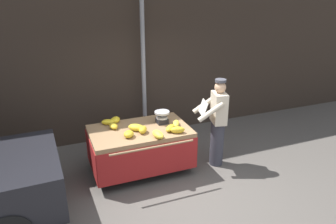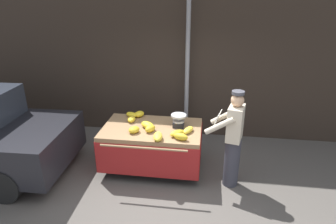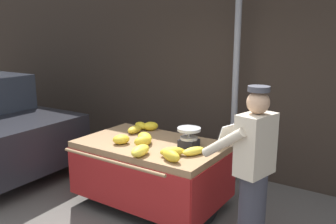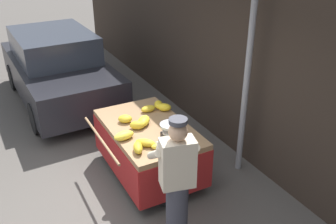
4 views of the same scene
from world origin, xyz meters
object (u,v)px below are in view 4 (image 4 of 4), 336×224
(weighing_scale, at_px, (170,131))
(banana_bunch_9, at_px, (145,143))
(banana_bunch_2, at_px, (125,119))
(banana_bunch_3, at_px, (124,136))
(banana_bunch_6, at_px, (164,107))
(parked_car, at_px, (58,68))
(banana_bunch_7, at_px, (162,147))
(banana_bunch_8, at_px, (148,109))
(banana_bunch_0, at_px, (138,148))
(banana_bunch_4, at_px, (159,105))
(banana_cart, at_px, (148,139))
(vendor_person, at_px, (177,184))
(banana_bunch_5, at_px, (144,121))
(street_pole, at_px, (248,69))
(banana_bunch_1, at_px, (137,125))

(weighing_scale, relative_size, banana_bunch_9, 1.01)
(banana_bunch_2, relative_size, banana_bunch_3, 0.70)
(banana_bunch_2, distance_m, banana_bunch_6, 0.70)
(banana_bunch_2, distance_m, parked_car, 3.18)
(weighing_scale, relative_size, banana_bunch_6, 1.30)
(banana_bunch_3, bearing_deg, banana_bunch_7, 35.77)
(banana_bunch_2, distance_m, banana_bunch_9, 0.76)
(banana_bunch_7, height_order, parked_car, parked_car)
(banana_bunch_8, bearing_deg, banana_bunch_0, -31.61)
(banana_bunch_4, bearing_deg, banana_bunch_8, -75.59)
(banana_cart, height_order, weighing_scale, weighing_scale)
(banana_bunch_9, height_order, parked_car, parked_car)
(banana_bunch_2, bearing_deg, banana_bunch_4, 108.02)
(banana_cart, height_order, banana_bunch_6, banana_bunch_6)
(vendor_person, bearing_deg, banana_bunch_0, -173.24)
(weighing_scale, xyz_separation_m, banana_bunch_5, (-0.55, -0.15, -0.06))
(banana_bunch_6, distance_m, banana_bunch_7, 1.15)
(banana_bunch_5, relative_size, vendor_person, 0.17)
(weighing_scale, height_order, banana_bunch_8, weighing_scale)
(street_pole, height_order, vendor_person, street_pole)
(banana_bunch_0, bearing_deg, banana_bunch_9, 118.99)
(banana_bunch_9, bearing_deg, banana_bunch_1, 169.16)
(banana_bunch_3, relative_size, banana_bunch_6, 1.38)
(banana_bunch_3, xyz_separation_m, banana_bunch_5, (-0.26, 0.42, -0.00))
(street_pole, xyz_separation_m, banana_bunch_9, (-0.03, -1.60, -0.78))
(banana_cart, bearing_deg, banana_bunch_5, -154.77)
(banana_bunch_1, distance_m, banana_bunch_9, 0.49)
(weighing_scale, xyz_separation_m, banana_bunch_7, (0.19, -0.22, -0.07))
(banana_bunch_4, xyz_separation_m, banana_bunch_5, (0.41, -0.45, 0.01))
(banana_bunch_3, height_order, banana_bunch_6, same)
(banana_bunch_2, bearing_deg, weighing_scale, 25.99)
(banana_bunch_5, height_order, vendor_person, vendor_person)
(banana_bunch_5, bearing_deg, banana_bunch_0, -30.37)
(banana_cart, relative_size, banana_bunch_3, 6.10)
(weighing_scale, bearing_deg, banana_bunch_2, -154.01)
(banana_cart, bearing_deg, banana_bunch_8, 154.46)
(banana_bunch_0, relative_size, banana_bunch_3, 0.85)
(banana_bunch_0, distance_m, banana_bunch_4, 1.34)
(banana_cart, distance_m, banana_bunch_4, 0.69)
(banana_bunch_4, distance_m, parked_car, 3.10)
(banana_bunch_1, relative_size, banana_bunch_8, 0.90)
(banana_cart, relative_size, banana_bunch_5, 6.09)
(banana_bunch_1, xyz_separation_m, banana_bunch_9, (0.48, -0.09, -0.01))
(banana_bunch_1, height_order, banana_bunch_3, banana_bunch_1)
(banana_bunch_0, bearing_deg, street_pole, 91.65)
(street_pole, relative_size, banana_bunch_1, 15.46)
(banana_bunch_4, height_order, banana_bunch_9, same)
(banana_bunch_1, height_order, banana_bunch_9, banana_bunch_1)
(banana_cart, relative_size, banana_bunch_7, 6.34)
(weighing_scale, distance_m, banana_bunch_2, 0.83)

